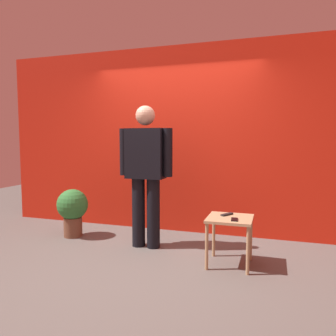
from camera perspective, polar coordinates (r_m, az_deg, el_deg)
ground_plane at (r=3.95m, az=-4.18°, el=-15.76°), size 12.00×12.00×0.00m
back_wall_red at (r=4.96m, az=1.58°, el=4.92°), size 5.79×0.12×2.78m
standing_person at (r=4.19m, az=-3.93°, el=-0.15°), size 0.72×0.26×1.82m
side_table at (r=3.72m, az=10.77°, el=-9.79°), size 0.49×0.49×0.54m
cell_phone at (r=3.60m, az=11.55°, el=-8.81°), size 0.08×0.15×0.01m
tv_remote at (r=3.79m, az=10.28°, el=-7.98°), size 0.13×0.17×0.02m
potted_plant at (r=4.91m, az=-16.37°, el=-6.83°), size 0.44×0.44×0.69m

